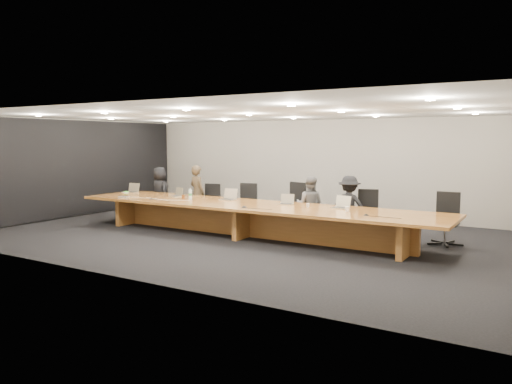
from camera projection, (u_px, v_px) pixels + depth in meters
ground at (249, 236)px, 11.46m from camera, size 12.00×12.00×0.00m
back_wall at (321, 167)px, 14.72m from camera, size 12.00×0.02×2.80m
left_wall_panel at (75, 169)px, 14.39m from camera, size 0.08×7.84×2.74m
conference_table at (249, 214)px, 11.41m from camera, size 9.00×1.80×0.75m
chair_far_left at (156, 197)px, 14.52m from camera, size 0.70×0.70×1.12m
chair_left at (210, 202)px, 13.53m from camera, size 0.67×0.67×1.04m
chair_mid_left at (246, 204)px, 12.91m from camera, size 0.66×0.66×1.11m
chair_mid_right at (291, 205)px, 12.34m from camera, size 0.74×0.74×1.19m
chair_right at (368, 213)px, 11.29m from camera, size 0.70×0.70×1.11m
chair_far_right at (446, 219)px, 10.42m from camera, size 0.58×0.58×1.14m
person_a at (160, 192)px, 14.42m from camera, size 0.81×0.67×1.43m
person_b at (197, 193)px, 13.63m from camera, size 0.64×0.51×1.52m
person_c at (310, 205)px, 11.83m from camera, size 0.75×0.63×1.35m
person_d at (349, 206)px, 11.42m from camera, size 0.96×0.62×1.40m
laptop_a at (131, 188)px, 13.85m from camera, size 0.37×0.29×0.27m
laptop_b at (175, 192)px, 12.87m from camera, size 0.37×0.32×0.25m
laptop_c at (228, 194)px, 12.14m from camera, size 0.37×0.27×0.28m
laptop_d at (286, 199)px, 11.30m from camera, size 0.35×0.29×0.24m
laptop_e at (340, 202)px, 10.63m from camera, size 0.40×0.32×0.28m
water_bottle at (190, 195)px, 12.23m from camera, size 0.09×0.09×0.25m
amber_mug at (183, 197)px, 12.43m from camera, size 0.08×0.08×0.10m
paper_cup_near at (308, 205)px, 10.84m from camera, size 0.09×0.09×0.08m
paper_cup_far at (347, 209)px, 10.20m from camera, size 0.11×0.11×0.10m
notepad at (126, 192)px, 13.84m from camera, size 0.29×0.27×0.01m
lime_gadget at (126, 192)px, 13.83m from camera, size 0.17×0.12×0.02m
av_box at (124, 197)px, 12.64m from camera, size 0.26×0.22×0.03m
mic_left at (151, 199)px, 12.28m from camera, size 0.13×0.13×0.03m
mic_center at (244, 207)px, 10.81m from camera, size 0.14×0.14×0.03m
mic_right at (366, 215)px, 9.66m from camera, size 0.13×0.13×0.03m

